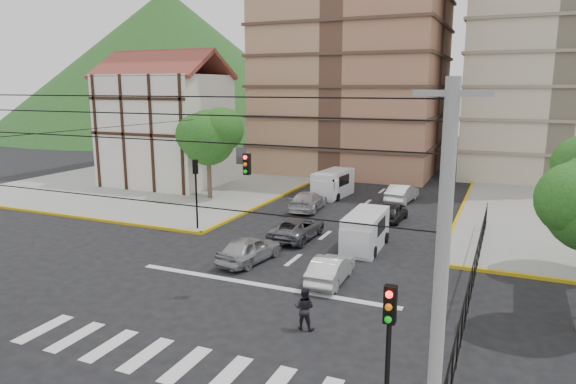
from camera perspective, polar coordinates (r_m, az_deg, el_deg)
The scene contains 21 objects.
ground at distance 23.07m, azimuth -4.34°, elevation -11.29°, with size 160.00×160.00×0.00m, color black.
sidewalk_nw at distance 49.81m, azimuth -14.03°, elevation 0.99°, with size 26.00×26.00×0.15m, color gray.
crosswalk_stripes at distance 18.52m, azimuth -13.45°, elevation -17.65°, with size 12.00×2.40×0.01m, color silver.
stop_line at distance 24.05m, azimuth -2.99°, elevation -10.27°, with size 13.00×0.40×0.01m, color silver.
tudor_building at distance 48.55m, azimuth -13.39°, elevation 6.92°, with size 10.80×8.05×12.23m.
distant_hill at distance 110.13m, azimuth -13.10°, elevation 13.94°, with size 70.00×70.00×28.00m, color #22521B.
park_fence at distance 24.93m, azimuth 19.86°, elevation -10.18°, with size 0.10×22.50×1.66m, color black, non-canonical shape.
tree_tudor at distance 41.26m, azimuth -8.75°, elevation 6.27°, with size 5.39×4.40×7.43m.
traffic_light_se at distance 12.61m, azimuth 11.10°, elevation -16.27°, with size 0.28×0.22×4.40m.
traffic_light_nw at distance 32.50m, azimuth -10.20°, elevation 1.06°, with size 0.28×0.22×4.40m.
traffic_light_hanging at distance 19.72m, azimuth -7.36°, elevation 2.59°, with size 18.00×9.12×0.92m.
utility_pole_se at distance 10.66m, azimuth 16.45°, elevation -12.07°, with size 1.40×0.28×9.00m.
van_right_lane at distance 29.06m, azimuth 8.48°, elevation -4.43°, with size 1.94×4.59×2.05m.
van_left_lane at distance 42.36m, azimuth 4.91°, elevation 0.81°, with size 2.32×4.97×2.17m.
car_silver_front_left at distance 26.84m, azimuth -4.31°, elevation -6.34°, with size 1.66×4.12×1.40m, color #A6A6AB.
car_white_front_right at distance 24.24m, azimuth 4.77°, elevation -8.50°, with size 1.36×3.90×1.28m, color silver.
car_grey_mid_left at distance 30.87m, azimuth 1.03°, elevation -3.99°, with size 2.18×4.74×1.32m, color slate.
car_silver_rear_left at distance 37.87m, azimuth 2.22°, elevation -0.99°, with size 1.97×4.85×1.41m, color silver.
car_darkgrey_mid_right at distance 35.54m, azimuth 11.55°, elevation -2.22°, with size 1.43×3.57×1.22m, color black.
car_white_rear_right at distance 41.56m, azimuth 12.55°, elevation -0.10°, with size 1.53×4.39×1.45m, color white.
pedestrian_crosswalk at distance 19.70m, azimuth 1.82°, elevation -12.80°, with size 0.80×0.62×1.65m, color black.
Camera 1 is at (10.02, -18.74, 8.96)m, focal length 32.00 mm.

